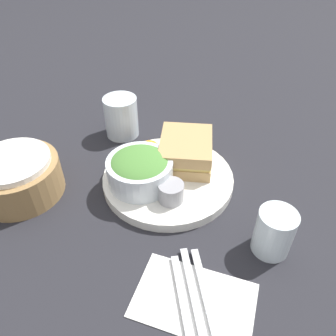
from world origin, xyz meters
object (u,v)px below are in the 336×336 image
object	(u,v)px
drink_glass	(121,117)
spoon	(183,300)
knife	(194,298)
salad_bowl	(140,169)
sandwich	(186,151)
bread_basket	(17,176)
dressing_cup	(171,192)
fork	(206,297)
plate	(168,179)
water_glass	(274,232)

from	to	relation	value
drink_glass	spoon	bearing A→B (deg)	-144.15
knife	salad_bowl	bearing A→B (deg)	-167.29
sandwich	bread_basket	bearing A→B (deg)	121.15
drink_glass	spoon	xyz separation A→B (m)	(-0.39, -0.28, -0.04)
drink_glass	bread_basket	world-z (taller)	drink_glass
sandwich	knife	xyz separation A→B (m)	(-0.30, -0.10, -0.04)
dressing_cup	fork	distance (m)	0.20
plate	bread_basket	distance (m)	0.31
salad_bowl	fork	size ratio (longest dim) A/B	0.78
sandwich	spoon	world-z (taller)	sandwich
spoon	plate	bearing A→B (deg)	176.19
salad_bowl	drink_glass	distance (m)	0.21
plate	bread_basket	bearing A→B (deg)	114.10
dressing_cup	knife	world-z (taller)	dressing_cup
knife	water_glass	distance (m)	0.17
plate	drink_glass	size ratio (longest dim) A/B	2.72
knife	spoon	bearing A→B (deg)	-90.00
sandwich	dressing_cup	distance (m)	0.12
sandwich	drink_glass	world-z (taller)	drink_glass
fork	dressing_cup	bearing A→B (deg)	-173.48
knife	spoon	distance (m)	0.02
knife	water_glass	bearing A→B (deg)	116.75
bread_basket	water_glass	size ratio (longest dim) A/B	2.01
plate	salad_bowl	world-z (taller)	salad_bowl
knife	drink_glass	bearing A→B (deg)	-169.50
plate	drink_glass	bearing A→B (deg)	50.92
plate	sandwich	xyz separation A→B (m)	(0.06, -0.02, 0.04)
salad_bowl	knife	bearing A→B (deg)	-139.82
sandwich	water_glass	distance (m)	0.26
fork	knife	size ratio (longest dim) A/B	0.95
dressing_cup	drink_glass	world-z (taller)	drink_glass
bread_basket	knife	bearing A→B (deg)	-106.01
salad_bowl	spoon	xyz separation A→B (m)	(-0.21, -0.16, -0.05)
fork	drink_glass	bearing A→B (deg)	-167.40
salad_bowl	fork	bearing A→B (deg)	-136.10
bread_basket	knife	world-z (taller)	bread_basket
bread_basket	fork	size ratio (longest dim) A/B	1.01
fork	spoon	size ratio (longest dim) A/B	1.11
sandwich	drink_glass	distance (m)	0.21
salad_bowl	bread_basket	xyz separation A→B (m)	(-0.09, 0.23, -0.01)
plate	sandwich	distance (m)	0.07
dressing_cup	fork	xyz separation A→B (m)	(-0.17, -0.11, -0.03)
bread_basket	water_glass	distance (m)	0.50
plate	fork	distance (m)	0.27
dressing_cup	water_glass	bearing A→B (deg)	-101.19
plate	bread_basket	xyz separation A→B (m)	(-0.12, 0.28, 0.03)
sandwich	dressing_cup	xyz separation A→B (m)	(-0.12, -0.01, -0.01)
bread_basket	plate	bearing A→B (deg)	-65.90
dressing_cup	water_glass	distance (m)	0.20
knife	spoon	size ratio (longest dim) A/B	1.17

